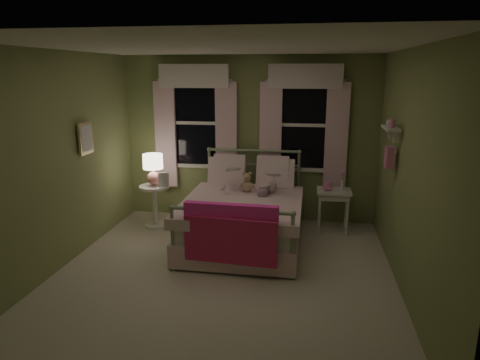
% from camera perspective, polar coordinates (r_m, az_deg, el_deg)
% --- Properties ---
extents(room_shell, '(4.20, 4.20, 4.20)m').
position_cam_1_polar(room_shell, '(4.77, -2.40, 1.57)').
color(room_shell, beige).
rests_on(room_shell, ground).
extents(bed, '(1.58, 2.03, 1.18)m').
position_cam_1_polar(bed, '(5.98, 0.55, -4.91)').
color(bed, white).
rests_on(bed, ground).
extents(pink_throw, '(1.10, 0.20, 0.71)m').
position_cam_1_polar(pink_throw, '(4.95, -1.29, -6.30)').
color(pink_throw, '#FF31A8').
rests_on(pink_throw, bed).
extents(child_left, '(0.28, 0.19, 0.75)m').
position_cam_1_polar(child_left, '(6.27, -1.38, 1.34)').
color(child_left, '#F7D1DD').
rests_on(child_left, bed).
extents(child_right, '(0.43, 0.36, 0.79)m').
position_cam_1_polar(child_right, '(6.18, 3.72, 1.34)').
color(child_right, '#F7D1DD').
rests_on(child_right, bed).
extents(book_left, '(0.22, 0.17, 0.26)m').
position_cam_1_polar(book_left, '(6.02, -1.82, 0.97)').
color(book_left, beige).
rests_on(book_left, child_left).
extents(book_right, '(0.21, 0.14, 0.26)m').
position_cam_1_polar(book_right, '(5.95, 3.48, 0.37)').
color(book_right, beige).
rests_on(book_right, child_right).
extents(teddy_bear, '(0.22, 0.18, 0.30)m').
position_cam_1_polar(teddy_bear, '(6.11, 0.93, -0.49)').
color(teddy_bear, tan).
rests_on(teddy_bear, bed).
extents(nightstand_left, '(0.46, 0.46, 0.65)m').
position_cam_1_polar(nightstand_left, '(6.74, -11.30, -2.64)').
color(nightstand_left, white).
rests_on(nightstand_left, ground).
extents(table_lamp, '(0.30, 0.30, 0.47)m').
position_cam_1_polar(table_lamp, '(6.61, -11.52, 1.81)').
color(table_lamp, pink).
rests_on(table_lamp, nightstand_left).
extents(book_nightstand, '(0.23, 0.27, 0.02)m').
position_cam_1_polar(book_nightstand, '(6.57, -10.82, -0.89)').
color(book_nightstand, beige).
rests_on(book_nightstand, nightstand_left).
extents(nightstand_right, '(0.50, 0.40, 0.64)m').
position_cam_1_polar(nightstand_right, '(6.50, 12.39, -2.13)').
color(nightstand_right, white).
rests_on(nightstand_right, ground).
extents(pink_toy, '(0.14, 0.19, 0.14)m').
position_cam_1_polar(pink_toy, '(6.44, 11.58, -0.76)').
color(pink_toy, pink).
rests_on(pink_toy, nightstand_right).
extents(bud_vase, '(0.06, 0.06, 0.28)m').
position_cam_1_polar(bud_vase, '(6.49, 13.53, -0.02)').
color(bud_vase, white).
rests_on(bud_vase, nightstand_right).
extents(window_left, '(1.34, 0.13, 1.96)m').
position_cam_1_polar(window_left, '(6.87, -5.98, 8.13)').
color(window_left, black).
rests_on(window_left, room_shell).
extents(window_right, '(1.34, 0.13, 1.96)m').
position_cam_1_polar(window_right, '(6.63, 8.49, 7.84)').
color(window_right, black).
rests_on(window_right, room_shell).
extents(wall_shelf, '(0.15, 0.50, 0.60)m').
position_cam_1_polar(wall_shelf, '(5.41, 19.36, 4.69)').
color(wall_shelf, white).
rests_on(wall_shelf, room_shell).
extents(framed_picture, '(0.03, 0.32, 0.42)m').
position_cam_1_polar(framed_picture, '(5.98, -19.87, 5.27)').
color(framed_picture, beige).
rests_on(framed_picture, room_shell).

